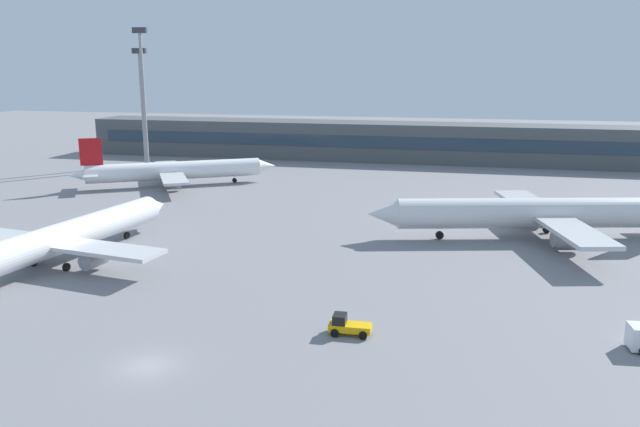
% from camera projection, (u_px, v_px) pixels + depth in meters
% --- Properties ---
extents(ground_plane, '(400.00, 400.00, 0.00)m').
position_uv_depth(ground_plane, '(288.00, 233.00, 86.01)').
color(ground_plane, gray).
extents(terminal_building, '(138.79, 12.13, 9.00)m').
position_uv_depth(terminal_building, '(367.00, 141.00, 152.46)').
color(terminal_building, '#4C5156').
rests_on(terminal_building, ground_plane).
extents(airplane_near, '(27.92, 39.68, 9.83)m').
position_uv_depth(airplane_near, '(61.00, 238.00, 72.28)').
color(airplane_near, white).
rests_on(airplane_near, ground_plane).
extents(airplane_mid, '(44.66, 31.67, 11.20)m').
position_uv_depth(airplane_mid, '(538.00, 213.00, 82.67)').
color(airplane_mid, silver).
rests_on(airplane_mid, ground_plane).
extents(airplane_far, '(34.77, 25.32, 9.56)m').
position_uv_depth(airplane_far, '(176.00, 171.00, 119.29)').
color(airplane_far, white).
rests_on(airplane_far, ground_plane).
extents(baggage_tug_yellow, '(3.64, 1.89, 1.75)m').
position_uv_depth(baggage_tug_yellow, '(347.00, 325.00, 53.55)').
color(baggage_tug_yellow, '#F2B20C').
rests_on(baggage_tug_yellow, ground_plane).
extents(floodlight_tower_west, '(3.20, 0.80, 26.09)m').
position_uv_depth(floodlight_tower_west, '(142.00, 99.00, 141.80)').
color(floodlight_tower_west, gray).
rests_on(floodlight_tower_west, ground_plane).
extents(floodlight_tower_east, '(3.20, 0.80, 30.31)m').
position_uv_depth(floodlight_tower_east, '(143.00, 89.00, 138.01)').
color(floodlight_tower_east, gray).
rests_on(floodlight_tower_east, ground_plane).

